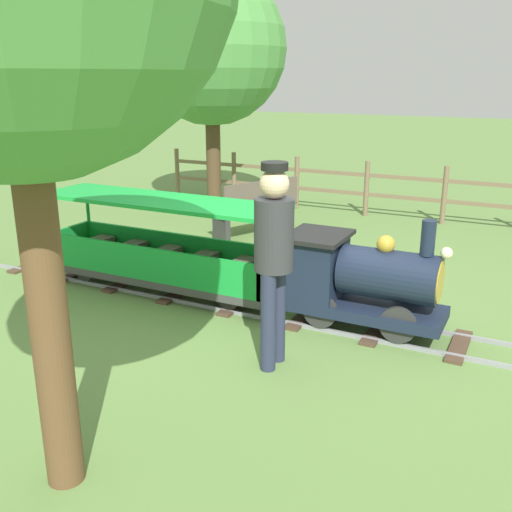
{
  "coord_description": "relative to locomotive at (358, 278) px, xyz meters",
  "views": [
    {
      "loc": [
        4.79,
        2.34,
        2.21
      ],
      "look_at": [
        0.0,
        -0.07,
        0.55
      ],
      "focal_mm": 40.85,
      "sensor_mm": 36.0,
      "label": 1
    }
  ],
  "objects": [
    {
      "name": "conductor_person",
      "position": [
        0.98,
        -0.38,
        0.47
      ],
      "size": [
        0.3,
        0.3,
        1.62
      ],
      "color": "#282D47",
      "rests_on": "ground_plane"
    },
    {
      "name": "ground_plane",
      "position": [
        0.0,
        -0.96,
        -0.49
      ],
      "size": [
        60.0,
        60.0,
        0.0
      ],
      "primitive_type": "plane",
      "color": "#608442"
    },
    {
      "name": "oak_tree_near",
      "position": [
        -3.72,
        -3.7,
        2.14
      ],
      "size": [
        2.44,
        2.44,
        3.86
      ],
      "color": "#4C3823",
      "rests_on": "ground_plane"
    },
    {
      "name": "passenger_car",
      "position": [
        0.0,
        -2.12,
        -0.07
      ],
      "size": [
        0.73,
        2.7,
        0.97
      ],
      "color": "#3F3F3F",
      "rests_on": "ground_plane"
    },
    {
      "name": "park_bench",
      "position": [
        -2.45,
        -2.25,
        -0.07
      ],
      "size": [
        1.35,
        0.91,
        0.82
      ],
      "color": "brown",
      "rests_on": "ground_plane"
    },
    {
      "name": "track",
      "position": [
        0.0,
        -1.22,
        -0.47
      ],
      "size": [
        0.67,
        6.4,
        0.04
      ],
      "color": "gray",
      "rests_on": "ground_plane"
    },
    {
      "name": "locomotive",
      "position": [
        0.0,
        0.0,
        0.0
      ],
      "size": [
        0.63,
        1.45,
        1.04
      ],
      "color": "#192338",
      "rests_on": "ground_plane"
    },
    {
      "name": "fence_section",
      "position": [
        -4.41,
        -1.22,
        -0.01
      ],
      "size": [
        0.08,
        7.48,
        0.9
      ],
      "color": "#756047",
      "rests_on": "ground_plane"
    }
  ]
}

